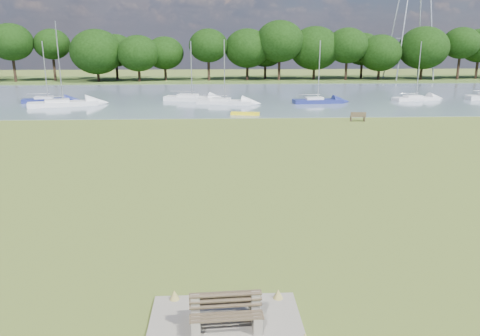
{
  "coord_description": "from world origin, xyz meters",
  "views": [
    {
      "loc": [
        -0.19,
        -25.15,
        7.54
      ],
      "look_at": [
        1.01,
        -2.0,
        1.27
      ],
      "focal_mm": 35.0,
      "sensor_mm": 36.0,
      "label": 1
    }
  ],
  "objects_px": {
    "sailboat_3": "(62,102)",
    "sailboat_5": "(416,97)",
    "sailboat_4": "(47,99)",
    "sailboat_6": "(317,100)",
    "kayak": "(245,114)",
    "sailboat_1": "(191,97)",
    "sailboat_2": "(224,100)",
    "bench_pair": "(226,311)",
    "riverbank_bench": "(358,117)"
  },
  "relations": [
    {
      "from": "kayak",
      "to": "sailboat_3",
      "type": "bearing_deg",
      "value": 169.74
    },
    {
      "from": "sailboat_2",
      "to": "sailboat_5",
      "type": "xyz_separation_m",
      "value": [
        25.4,
        2.34,
        -0.02
      ]
    },
    {
      "from": "kayak",
      "to": "sailboat_4",
      "type": "bearing_deg",
      "value": 165.14
    },
    {
      "from": "bench_pair",
      "to": "riverbank_bench",
      "type": "relative_size",
      "value": 1.3
    },
    {
      "from": "sailboat_2",
      "to": "sailboat_6",
      "type": "relative_size",
      "value": 1.02
    },
    {
      "from": "sailboat_4",
      "to": "riverbank_bench",
      "type": "bearing_deg",
      "value": -34.63
    },
    {
      "from": "riverbank_bench",
      "to": "sailboat_6",
      "type": "xyz_separation_m",
      "value": [
        -1.09,
        13.7,
        0.04
      ]
    },
    {
      "from": "kayak",
      "to": "sailboat_5",
      "type": "distance_m",
      "value": 26.09
    },
    {
      "from": "sailboat_1",
      "to": "sailboat_4",
      "type": "height_order",
      "value": "sailboat_4"
    },
    {
      "from": "bench_pair",
      "to": "sailboat_4",
      "type": "bearing_deg",
      "value": 110.39
    },
    {
      "from": "bench_pair",
      "to": "riverbank_bench",
      "type": "height_order",
      "value": "bench_pair"
    },
    {
      "from": "sailboat_3",
      "to": "kayak",
      "type": "bearing_deg",
      "value": -39.2
    },
    {
      "from": "sailboat_3",
      "to": "sailboat_5",
      "type": "height_order",
      "value": "sailboat_3"
    },
    {
      "from": "sailboat_4",
      "to": "sailboat_5",
      "type": "xyz_separation_m",
      "value": [
        47.87,
        -0.14,
        -0.07
      ]
    },
    {
      "from": "sailboat_5",
      "to": "sailboat_6",
      "type": "distance_m",
      "value": 13.85
    },
    {
      "from": "sailboat_2",
      "to": "sailboat_4",
      "type": "relative_size",
      "value": 1.02
    },
    {
      "from": "kayak",
      "to": "sailboat_6",
      "type": "bearing_deg",
      "value": 54.71
    },
    {
      "from": "sailboat_5",
      "to": "sailboat_6",
      "type": "xyz_separation_m",
      "value": [
        -13.65,
        -2.34,
        0.06
      ]
    },
    {
      "from": "bench_pair",
      "to": "kayak",
      "type": "height_order",
      "value": "bench_pair"
    },
    {
      "from": "bench_pair",
      "to": "sailboat_5",
      "type": "height_order",
      "value": "sailboat_5"
    },
    {
      "from": "bench_pair",
      "to": "sailboat_4",
      "type": "distance_m",
      "value": 54.29
    },
    {
      "from": "kayak",
      "to": "sailboat_1",
      "type": "xyz_separation_m",
      "value": [
        -6.28,
        12.78,
        0.34
      ]
    },
    {
      "from": "sailboat_2",
      "to": "sailboat_6",
      "type": "xyz_separation_m",
      "value": [
        11.75,
        0.0,
        0.04
      ]
    },
    {
      "from": "sailboat_2",
      "to": "sailboat_4",
      "type": "height_order",
      "value": "sailboat_2"
    },
    {
      "from": "sailboat_4",
      "to": "sailboat_2",
      "type": "bearing_deg",
      "value": -16.31
    },
    {
      "from": "sailboat_1",
      "to": "sailboat_3",
      "type": "distance_m",
      "value": 15.97
    },
    {
      "from": "riverbank_bench",
      "to": "kayak",
      "type": "height_order",
      "value": "riverbank_bench"
    },
    {
      "from": "sailboat_2",
      "to": "sailboat_3",
      "type": "bearing_deg",
      "value": -162.75
    },
    {
      "from": "riverbank_bench",
      "to": "sailboat_3",
      "type": "distance_m",
      "value": 34.81
    },
    {
      "from": "sailboat_3",
      "to": "riverbank_bench",
      "type": "bearing_deg",
      "value": -39.55
    },
    {
      "from": "sailboat_1",
      "to": "sailboat_3",
      "type": "height_order",
      "value": "sailboat_3"
    },
    {
      "from": "sailboat_1",
      "to": "sailboat_6",
      "type": "relative_size",
      "value": 0.99
    },
    {
      "from": "sailboat_1",
      "to": "kayak",
      "type": "bearing_deg",
      "value": -48.87
    },
    {
      "from": "sailboat_4",
      "to": "sailboat_3",
      "type": "bearing_deg",
      "value": -59.94
    },
    {
      "from": "sailboat_2",
      "to": "sailboat_1",
      "type": "bearing_deg",
      "value": 155.05
    },
    {
      "from": "sailboat_1",
      "to": "sailboat_4",
      "type": "xyz_separation_m",
      "value": [
        -18.25,
        -0.98,
        -0.02
      ]
    },
    {
      "from": "riverbank_bench",
      "to": "sailboat_1",
      "type": "xyz_separation_m",
      "value": [
        -17.06,
        17.16,
        0.07
      ]
    },
    {
      "from": "kayak",
      "to": "sailboat_1",
      "type": "bearing_deg",
      "value": 127.01
    },
    {
      "from": "bench_pair",
      "to": "kayak",
      "type": "relative_size",
      "value": 0.66
    },
    {
      "from": "bench_pair",
      "to": "sailboat_5",
      "type": "bearing_deg",
      "value": 59.06
    },
    {
      "from": "kayak",
      "to": "sailboat_2",
      "type": "relative_size",
      "value": 0.39
    },
    {
      "from": "sailboat_1",
      "to": "sailboat_4",
      "type": "distance_m",
      "value": 18.27
    },
    {
      "from": "kayak",
      "to": "sailboat_1",
      "type": "height_order",
      "value": "sailboat_1"
    },
    {
      "from": "sailboat_5",
      "to": "kayak",
      "type": "bearing_deg",
      "value": -165.58
    },
    {
      "from": "sailboat_5",
      "to": "sailboat_2",
      "type": "bearing_deg",
      "value": 173.14
    },
    {
      "from": "sailboat_3",
      "to": "sailboat_5",
      "type": "relative_size",
      "value": 1.3
    },
    {
      "from": "kayak",
      "to": "sailboat_1",
      "type": "relative_size",
      "value": 0.4
    },
    {
      "from": "sailboat_1",
      "to": "sailboat_5",
      "type": "distance_m",
      "value": 29.64
    },
    {
      "from": "sailboat_3",
      "to": "sailboat_5",
      "type": "distance_m",
      "value": 45.08
    },
    {
      "from": "sailboat_3",
      "to": "sailboat_4",
      "type": "xyz_separation_m",
      "value": [
        -2.91,
        3.46,
        -0.02
      ]
    }
  ]
}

